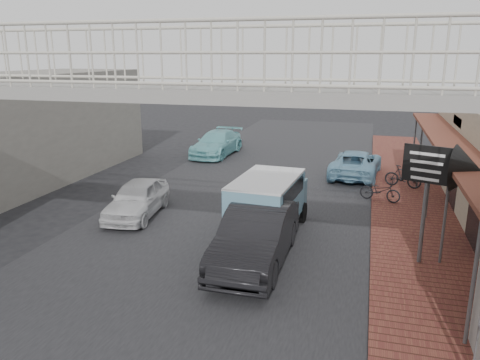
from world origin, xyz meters
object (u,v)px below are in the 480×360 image
Objects in this scene: angkot_far at (217,143)px; white_hatchback at (137,198)px; angkot_van at (268,198)px; motorcycle_near at (380,191)px; dark_sedan at (256,236)px; motorcycle_far at (403,176)px; angkot_curb at (356,164)px; arrow_sign at (463,171)px.

white_hatchback is at bearing -83.92° from angkot_far.
angkot_far reaches higher than white_hatchback.
angkot_far is 13.00m from angkot_van.
dark_sedan is at bearing 168.97° from motorcycle_near.
dark_sedan is 3.04× the size of motorcycle_near.
angkot_van is at bearing 157.39° from motorcycle_near.
angkot_far reaches higher than motorcycle_far.
motorcycle_far is (2.11, -1.77, -0.07)m from angkot_curb.
angkot_far is at bearing 86.36° from white_hatchback.
arrow_sign is at bearing 7.74° from dark_sedan.
angkot_curb is (2.39, 10.95, -0.17)m from dark_sedan.
motorcycle_near is (8.70, 3.99, -0.13)m from white_hatchback.
angkot_van is at bearing -61.07° from angkot_far.
white_hatchback is 9.58m from motorcycle_near.
motorcycle_near is (3.62, 4.50, -0.74)m from angkot_van.
angkot_curb is at bearing 126.82° from arrow_sign.
white_hatchback is 0.93× the size of angkot_van.
arrow_sign reaches higher than motorcycle_far.
angkot_van is (-2.52, -8.68, 0.62)m from angkot_curb.
angkot_curb is at bearing -17.13° from angkot_far.
angkot_far reaches higher than angkot_curb.
motorcycle_near is at bearing -34.66° from angkot_far.
angkot_van is at bearing -12.49° from white_hatchback.
white_hatchback is 11.15m from angkot_curb.
dark_sedan is 1.06× the size of angkot_curb.
white_hatchback is 2.38× the size of motorcycle_near.
motorcycle_far is at bearing 116.36° from arrow_sign.
angkot_van reaches higher than angkot_far.
angkot_van is at bearing 164.07° from motorcycle_far.
dark_sedan is (5.22, -2.79, 0.15)m from white_hatchback.
angkot_curb is at bearing 40.33° from white_hatchback.
white_hatchback is 1.12× the size of arrow_sign.
angkot_far is 1.17× the size of angkot_van.
arrow_sign is (11.12, -13.21, 2.20)m from angkot_far.
dark_sedan is at bearing -34.79° from white_hatchback.
arrow_sign is (1.82, -6.03, 2.38)m from motorcycle_near.
arrow_sign is at bearing -46.90° from angkot_far.
motorcycle_near is at bearing 127.63° from arrow_sign.
motorcycle_far is at bearing 60.10° from angkot_van.
dark_sedan reaches higher than white_hatchback.
dark_sedan reaches higher than motorcycle_far.
angkot_curb is (7.60, 8.16, -0.01)m from white_hatchback.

